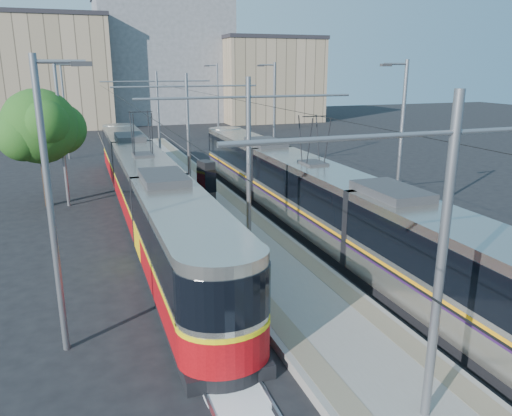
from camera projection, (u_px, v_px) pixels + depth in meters
name	position (u px, v px, depth m)	size (l,w,h in m)	color
ground	(337.00, 337.00, 14.70)	(160.00, 160.00, 0.00)	black
platform	(201.00, 196.00, 30.06)	(4.00, 50.00, 0.30)	gray
tactile_strip_left	(177.00, 196.00, 29.55)	(0.70, 50.00, 0.01)	gray
tactile_strip_right	(224.00, 192.00, 30.49)	(0.70, 50.00, 0.01)	gray
rails	(201.00, 198.00, 30.10)	(8.71, 70.00, 0.03)	gray
tram_left	(145.00, 186.00, 25.96)	(2.43, 31.46, 5.50)	black
tram_right	(312.00, 194.00, 23.72)	(2.43, 31.44, 5.50)	black
catenary	(211.00, 129.00, 26.29)	(9.20, 70.00, 7.00)	gray
street_lamps	(185.00, 122.00, 32.59)	(15.18, 38.22, 8.00)	gray
shelter	(206.00, 181.00, 27.58)	(0.88, 1.20, 2.41)	black
tree	(45.00, 127.00, 27.64)	(4.53, 4.18, 6.58)	#382314
building_left	(44.00, 72.00, 63.90)	(16.32, 12.24, 14.06)	tan
building_centre	(163.00, 60.00, 72.26)	(18.36, 14.28, 17.30)	gray
building_right	(268.00, 79.00, 72.10)	(14.28, 10.20, 11.81)	tan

